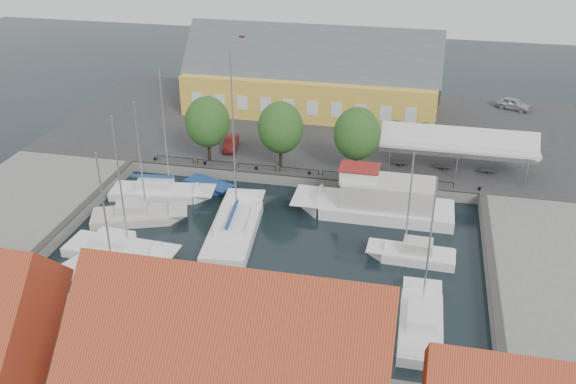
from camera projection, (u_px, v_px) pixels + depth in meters
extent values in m
plane|color=black|center=(272.00, 243.00, 49.90)|extent=(140.00, 140.00, 0.00)
cube|color=#2D2D30|center=(321.00, 130.00, 69.67)|extent=(56.00, 26.00, 1.00)
cube|color=slate|center=(3.00, 221.00, 52.07)|extent=(12.00, 24.00, 1.00)
cube|color=#383533|center=(298.00, 175.00, 58.37)|extent=(56.00, 0.60, 0.12)
cube|color=#383533|center=(66.00, 222.00, 50.74)|extent=(0.60, 24.00, 0.12)
cube|color=#383533|center=(492.00, 271.00, 44.61)|extent=(0.60, 24.00, 0.12)
cylinder|color=black|center=(155.00, 159.00, 61.20)|extent=(0.24, 0.24, 0.40)
cylinder|color=black|center=(205.00, 164.00, 60.26)|extent=(0.24, 0.24, 0.40)
cylinder|color=black|center=(256.00, 169.00, 59.32)|extent=(0.24, 0.24, 0.40)
cylinder|color=black|center=(309.00, 173.00, 58.38)|extent=(0.24, 0.24, 0.40)
cylinder|color=black|center=(364.00, 179.00, 57.44)|extent=(0.24, 0.24, 0.40)
cylinder|color=black|center=(421.00, 184.00, 56.50)|extent=(0.24, 0.24, 0.40)
cylinder|color=black|center=(479.00, 189.00, 55.56)|extent=(0.24, 0.24, 0.40)
cube|color=yellow|center=(312.00, 91.00, 73.14)|extent=(28.00, 10.00, 4.50)
cube|color=#474C51|center=(312.00, 61.00, 71.54)|extent=(28.56, 7.60, 7.60)
cube|color=yellow|center=(242.00, 75.00, 80.46)|extent=(6.00, 6.00, 3.50)
cube|color=brown|center=(243.00, 40.00, 72.20)|extent=(0.60, 0.60, 1.20)
cube|color=silver|center=(458.00, 144.00, 58.18)|extent=(14.00, 4.00, 0.25)
cylinder|color=silver|center=(389.00, 159.00, 58.36)|extent=(0.10, 0.10, 2.70)
cylinder|color=silver|center=(392.00, 144.00, 61.49)|extent=(0.10, 0.10, 2.70)
cylinder|color=silver|center=(457.00, 165.00, 57.23)|extent=(0.10, 0.10, 2.70)
cylinder|color=silver|center=(456.00, 150.00, 60.36)|extent=(0.10, 0.10, 2.70)
cylinder|color=silver|center=(527.00, 171.00, 56.10)|extent=(0.10, 0.10, 2.70)
cylinder|color=silver|center=(523.00, 155.00, 59.24)|extent=(0.10, 0.10, 2.70)
cylinder|color=black|center=(209.00, 150.00, 61.09)|extent=(0.30, 0.30, 2.10)
ellipsoid|color=#1C4B1B|center=(207.00, 122.00, 59.80)|extent=(4.20, 4.20, 4.83)
cylinder|color=black|center=(281.00, 156.00, 59.77)|extent=(0.30, 0.30, 2.10)
ellipsoid|color=#1C4B1B|center=(280.00, 128.00, 58.48)|extent=(4.20, 4.20, 4.83)
cylinder|color=black|center=(355.00, 163.00, 58.46)|extent=(0.30, 0.30, 2.10)
ellipsoid|color=#1C4B1B|center=(357.00, 134.00, 57.16)|extent=(4.20, 4.20, 4.83)
imported|color=#B2B4BA|center=(513.00, 104.00, 73.91)|extent=(4.29, 3.08, 1.36)
imported|color=#5B1715|center=(231.00, 143.00, 63.67)|extent=(1.95, 3.86, 1.22)
cube|color=white|center=(233.00, 236.00, 50.59)|extent=(4.32, 9.45, 1.50)
cube|color=white|center=(235.00, 220.00, 51.24)|extent=(4.37, 11.26, 0.08)
cube|color=white|center=(233.00, 221.00, 50.22)|extent=(2.69, 3.88, 0.90)
cylinder|color=silver|center=(234.00, 138.00, 48.73)|extent=(0.12, 0.12, 13.74)
cube|color=navy|center=(232.00, 214.00, 49.68)|extent=(0.67, 4.58, 0.22)
cube|color=white|center=(386.00, 214.00, 53.90)|extent=(10.97, 4.14, 1.80)
cube|color=white|center=(371.00, 202.00, 53.73)|extent=(13.16, 3.98, 0.08)
cube|color=beige|center=(388.00, 193.00, 52.99)|extent=(7.54, 3.51, 2.20)
cube|color=white|center=(359.00, 175.00, 52.82)|extent=(3.02, 2.27, 1.20)
cube|color=maroon|center=(360.00, 168.00, 52.52)|extent=(3.29, 2.39, 0.10)
cube|color=white|center=(418.00, 260.00, 47.78)|extent=(5.38, 2.40, 1.30)
cube|color=white|center=(410.00, 251.00, 47.61)|extent=(6.44, 2.35, 0.08)
cube|color=beige|center=(418.00, 246.00, 47.28)|extent=(2.17, 1.58, 0.90)
cylinder|color=silver|center=(409.00, 203.00, 45.90)|extent=(0.12, 0.12, 7.96)
cube|color=white|center=(420.00, 332.00, 40.39)|extent=(2.77, 6.84, 1.30)
cube|color=white|center=(422.00, 315.00, 40.82)|extent=(2.68, 8.20, 0.08)
cube|color=white|center=(422.00, 316.00, 40.01)|extent=(1.87, 2.74, 0.90)
cylinder|color=silver|center=(429.00, 248.00, 39.11)|extent=(0.12, 0.12, 9.52)
cube|color=white|center=(154.00, 195.00, 57.02)|extent=(7.79, 3.65, 1.30)
cube|color=white|center=(164.00, 189.00, 56.64)|extent=(9.26, 3.74, 0.08)
cube|color=white|center=(155.00, 184.00, 56.49)|extent=(3.21, 2.21, 0.90)
cylinder|color=silver|center=(165.00, 132.00, 54.12)|extent=(0.12, 0.12, 10.94)
cube|color=navy|center=(152.00, 176.00, 56.16)|extent=(3.75, 0.70, 0.22)
cube|color=beige|center=(132.00, 220.00, 53.12)|extent=(6.92, 4.78, 1.30)
cube|color=beige|center=(140.00, 212.00, 52.90)|extent=(8.07, 5.11, 0.08)
cube|color=beige|center=(132.00, 207.00, 52.61)|extent=(3.03, 2.64, 0.90)
cylinder|color=silver|center=(140.00, 159.00, 50.80)|extent=(0.12, 0.12, 9.54)
cube|color=white|center=(113.00, 253.00, 48.60)|extent=(7.22, 3.26, 1.30)
cube|color=white|center=(122.00, 247.00, 48.08)|extent=(8.62, 3.22, 0.08)
cube|color=white|center=(113.00, 240.00, 48.03)|extent=(2.93, 2.11, 0.90)
cylinder|color=silver|center=(120.00, 186.00, 45.57)|extent=(0.12, 0.12, 10.50)
cube|color=white|center=(103.00, 280.00, 45.45)|extent=(6.94, 4.62, 1.30)
cube|color=white|center=(109.00, 275.00, 44.74)|extent=(8.11, 4.99, 0.08)
cube|color=white|center=(102.00, 267.00, 44.85)|extent=(3.02, 2.50, 0.90)
cylinder|color=silver|center=(106.00, 218.00, 42.35)|extent=(0.12, 0.12, 9.53)
cube|color=navy|center=(99.00, 257.00, 44.58)|extent=(3.11, 1.36, 0.22)
cube|color=white|center=(41.00, 292.00, 44.17)|extent=(3.92, 3.71, 0.90)
cube|color=white|center=(42.00, 289.00, 43.62)|extent=(4.43, 4.14, 0.08)
cube|color=navy|center=(205.00, 186.00, 58.72)|extent=(4.29, 3.24, 0.80)
cube|color=navy|center=(209.00, 183.00, 58.27)|extent=(4.97, 3.46, 0.08)
cube|color=#AD4A25|center=(230.00, 347.00, 24.69)|extent=(12.36, 6.50, 6.50)
cube|color=brown|center=(153.00, 303.00, 24.51)|extent=(0.70, 0.70, 1.00)
cube|color=brown|center=(291.00, 324.00, 23.54)|extent=(0.60, 0.60, 0.80)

